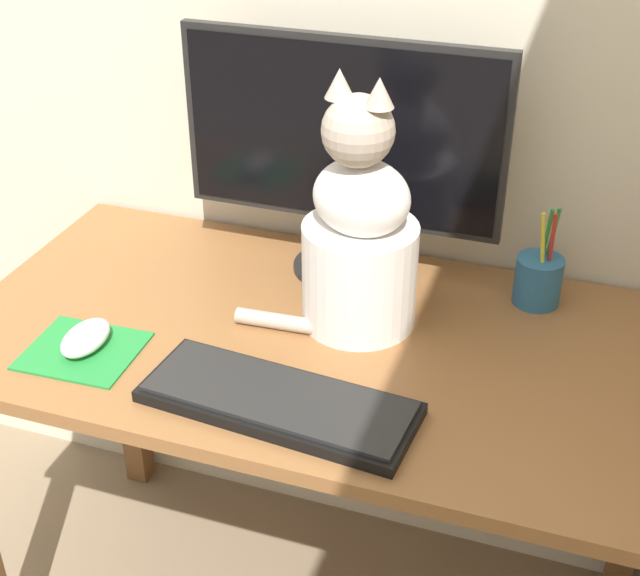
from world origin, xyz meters
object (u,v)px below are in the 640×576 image
at_px(monitor, 341,145).
at_px(pen_cup, 538,279).
at_px(cat, 359,237).
at_px(keyboard, 276,400).
at_px(computer_mouse_left, 86,338).

relative_size(monitor, pen_cup, 3.22).
bearing_deg(cat, monitor, 134.24).
xyz_separation_m(keyboard, computer_mouse_left, (-0.33, 0.04, 0.01)).
bearing_deg(computer_mouse_left, pen_cup, 29.57).
bearing_deg(monitor, computer_mouse_left, -129.18).
relative_size(keyboard, cat, 0.97).
bearing_deg(keyboard, cat, 84.91).
xyz_separation_m(monitor, pen_cup, (0.35, 0.00, -0.20)).
distance_m(cat, pen_cup, 0.33).
height_order(computer_mouse_left, cat, cat).
bearing_deg(monitor, pen_cup, 0.15).
bearing_deg(cat, pen_cup, 46.58).
relative_size(cat, pen_cup, 2.43).
height_order(keyboard, cat, cat).
distance_m(monitor, keyboard, 0.47).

